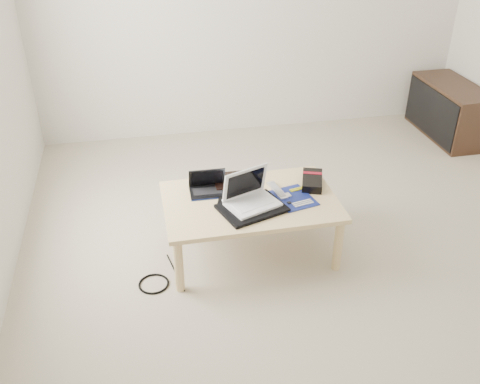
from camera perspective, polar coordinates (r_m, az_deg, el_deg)
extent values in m
plane|color=#B4A592|center=(3.71, 8.48, -5.61)|extent=(4.00, 4.00, 0.00)
cube|color=#D2BC7E|center=(3.41, 1.09, -1.04)|extent=(1.10, 0.70, 0.03)
cylinder|color=#D2BC7E|center=(3.22, -6.54, -7.81)|extent=(0.06, 0.06, 0.37)
cylinder|color=#D2BC7E|center=(3.42, 10.43, -5.57)|extent=(0.06, 0.06, 0.37)
cylinder|color=#D2BC7E|center=(3.71, -7.54, -2.08)|extent=(0.06, 0.06, 0.37)
cylinder|color=#D2BC7E|center=(3.88, 7.30, -0.42)|extent=(0.06, 0.06, 0.37)
cube|color=#3D2819|center=(5.48, 21.50, 8.10)|extent=(0.40, 0.90, 0.50)
cube|color=black|center=(5.38, 19.68, 8.03)|extent=(0.02, 0.86, 0.44)
cube|color=black|center=(3.58, -0.63, 1.20)|extent=(0.27, 0.23, 0.03)
cube|color=black|center=(3.47, -3.42, 0.02)|extent=(0.24, 0.17, 0.01)
cube|color=black|center=(3.46, -3.42, 0.11)|extent=(0.20, 0.10, 0.00)
cube|color=black|center=(3.41, -3.29, -0.39)|extent=(0.05, 0.02, 0.00)
cube|color=black|center=(3.47, -3.56, 1.57)|extent=(0.24, 0.08, 0.15)
cube|color=black|center=(3.47, -3.55, 1.50)|extent=(0.20, 0.06, 0.12)
cube|color=#0D1B4C|center=(3.40, -3.25, -0.74)|extent=(0.24, 0.02, 0.01)
cube|color=black|center=(3.42, -0.03, -0.46)|extent=(0.31, 0.27, 0.01)
cube|color=white|center=(3.42, -0.03, -0.37)|extent=(0.25, 0.21, 0.00)
cube|color=silver|center=(3.48, 3.98, 0.14)|extent=(0.09, 0.23, 0.02)
cube|color=gray|center=(3.48, 3.99, 0.29)|extent=(0.07, 0.19, 0.00)
cube|color=black|center=(3.30, 1.28, -1.73)|extent=(0.45, 0.39, 0.02)
cube|color=white|center=(3.30, 1.37, -1.31)|extent=(0.36, 0.31, 0.01)
cube|color=white|center=(3.29, 1.41, -1.20)|extent=(0.28, 0.20, 0.00)
cube|color=white|center=(3.24, 2.18, -1.82)|extent=(0.07, 0.05, 0.00)
cube|color=white|center=(3.31, 0.53, 1.00)|extent=(0.30, 0.16, 0.21)
cube|color=black|center=(3.30, 0.58, 0.94)|extent=(0.26, 0.13, 0.17)
cube|color=#0D1157|center=(3.43, 5.72, -0.63)|extent=(0.28, 0.33, 0.01)
cube|color=silver|center=(3.44, 5.01, -0.34)|extent=(0.06, 0.06, 0.01)
cube|color=yellow|center=(3.52, 5.99, 0.36)|extent=(0.09, 0.03, 0.01)
cube|color=yellow|center=(3.50, 6.13, 0.23)|extent=(0.09, 0.03, 0.01)
cube|color=silver|center=(3.39, 6.55, -1.01)|extent=(0.13, 0.04, 0.01)
cube|color=silver|center=(3.37, 6.72, -1.17)|extent=(0.13, 0.04, 0.01)
cube|color=silver|center=(3.36, 6.88, -1.32)|extent=(0.13, 0.04, 0.01)
cube|color=black|center=(3.37, 5.29, -1.14)|extent=(0.03, 0.03, 0.01)
cube|color=black|center=(3.58, 7.70, 1.20)|extent=(0.21, 0.29, 0.06)
cube|color=maroon|center=(3.62, 7.75, 2.02)|extent=(0.13, 0.07, 0.00)
torus|color=black|center=(3.39, -1.17, -0.79)|extent=(0.11, 0.11, 0.01)
torus|color=black|center=(3.39, -9.19, -9.64)|extent=(0.23, 0.23, 0.01)
cylinder|color=black|center=(3.46, -6.90, -8.48)|extent=(0.08, 0.38, 0.01)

